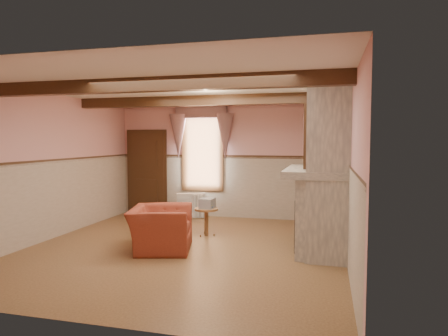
% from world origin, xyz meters
% --- Properties ---
extents(floor, '(5.50, 6.00, 0.01)m').
position_xyz_m(floor, '(0.00, 0.00, 0.00)').
color(floor, brown).
rests_on(floor, ground).
extents(ceiling, '(5.50, 6.00, 0.01)m').
position_xyz_m(ceiling, '(0.00, 0.00, 2.80)').
color(ceiling, silver).
rests_on(ceiling, wall_back).
extents(wall_back, '(5.50, 0.02, 2.80)m').
position_xyz_m(wall_back, '(0.00, 3.00, 1.40)').
color(wall_back, '#DC9998').
rests_on(wall_back, floor).
extents(wall_front, '(5.50, 0.02, 2.80)m').
position_xyz_m(wall_front, '(0.00, -3.00, 1.40)').
color(wall_front, '#DC9998').
rests_on(wall_front, floor).
extents(wall_left, '(0.02, 6.00, 2.80)m').
position_xyz_m(wall_left, '(-2.75, 0.00, 1.40)').
color(wall_left, '#DC9998').
rests_on(wall_left, floor).
extents(wall_right, '(0.02, 6.00, 2.80)m').
position_xyz_m(wall_right, '(2.75, 0.00, 1.40)').
color(wall_right, '#DC9998').
rests_on(wall_right, floor).
extents(wainscot, '(5.50, 6.00, 1.50)m').
position_xyz_m(wainscot, '(0.00, 0.00, 0.75)').
color(wainscot, beige).
rests_on(wainscot, floor).
extents(chair_rail, '(5.50, 6.00, 0.08)m').
position_xyz_m(chair_rail, '(0.00, 0.00, 1.50)').
color(chair_rail, black).
rests_on(chair_rail, wainscot).
extents(firebox, '(0.20, 0.95, 0.90)m').
position_xyz_m(firebox, '(2.00, 0.60, 0.45)').
color(firebox, black).
rests_on(firebox, floor).
extents(armchair, '(1.26, 1.36, 0.75)m').
position_xyz_m(armchair, '(-0.37, -0.19, 0.37)').
color(armchair, maroon).
rests_on(armchair, floor).
extents(side_table, '(0.62, 0.62, 0.55)m').
position_xyz_m(side_table, '(0.10, 0.99, 0.28)').
color(side_table, brown).
rests_on(side_table, floor).
extents(book_stack, '(0.28, 0.33, 0.20)m').
position_xyz_m(book_stack, '(0.11, 1.02, 0.65)').
color(book_stack, '#B7AD8C').
rests_on(book_stack, side_table).
extents(radiator, '(0.71, 0.44, 0.60)m').
position_xyz_m(radiator, '(-0.82, 2.70, 0.30)').
color(radiator, silver).
rests_on(radiator, floor).
extents(bowl, '(0.39, 0.39, 0.09)m').
position_xyz_m(bowl, '(2.24, 0.77, 1.47)').
color(bowl, brown).
rests_on(bowl, mantel).
extents(mantel_clock, '(0.14, 0.24, 0.20)m').
position_xyz_m(mantel_clock, '(2.24, 1.11, 1.52)').
color(mantel_clock, black).
rests_on(mantel_clock, mantel).
extents(oil_lamp, '(0.11, 0.11, 0.28)m').
position_xyz_m(oil_lamp, '(2.24, 0.86, 1.56)').
color(oil_lamp, '#B48232').
rests_on(oil_lamp, mantel).
extents(candle_red, '(0.06, 0.06, 0.16)m').
position_xyz_m(candle_red, '(2.24, -0.11, 1.50)').
color(candle_red, '#A6141C').
rests_on(candle_red, mantel).
extents(jar_yellow, '(0.06, 0.06, 0.12)m').
position_xyz_m(jar_yellow, '(2.24, 0.20, 1.48)').
color(jar_yellow, gold).
rests_on(jar_yellow, mantel).
extents(fireplace, '(0.85, 2.00, 2.80)m').
position_xyz_m(fireplace, '(2.42, 0.60, 1.40)').
color(fireplace, gray).
rests_on(fireplace, floor).
extents(mantel, '(1.05, 2.05, 0.12)m').
position_xyz_m(mantel, '(2.24, 0.60, 1.36)').
color(mantel, gray).
rests_on(mantel, fireplace).
extents(overmantel_mirror, '(0.06, 1.44, 1.04)m').
position_xyz_m(overmantel_mirror, '(2.06, 0.60, 1.97)').
color(overmantel_mirror, silver).
rests_on(overmantel_mirror, fireplace).
extents(door, '(1.10, 0.10, 2.10)m').
position_xyz_m(door, '(-2.10, 2.94, 1.05)').
color(door, black).
rests_on(door, floor).
extents(window, '(1.06, 0.08, 2.02)m').
position_xyz_m(window, '(-0.60, 2.97, 1.65)').
color(window, white).
rests_on(window, wall_back).
extents(window_drapes, '(1.30, 0.14, 1.40)m').
position_xyz_m(window_drapes, '(-0.60, 2.88, 2.25)').
color(window_drapes, gray).
rests_on(window_drapes, wall_back).
extents(ceiling_beam_front, '(5.50, 0.18, 0.20)m').
position_xyz_m(ceiling_beam_front, '(0.00, -1.20, 2.70)').
color(ceiling_beam_front, black).
rests_on(ceiling_beam_front, ceiling).
extents(ceiling_beam_back, '(5.50, 0.18, 0.20)m').
position_xyz_m(ceiling_beam_back, '(0.00, 1.20, 2.70)').
color(ceiling_beam_back, black).
rests_on(ceiling_beam_back, ceiling).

